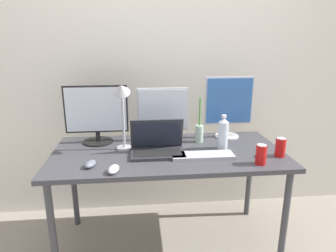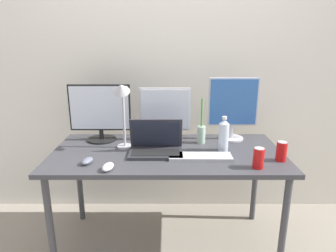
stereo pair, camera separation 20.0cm
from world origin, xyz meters
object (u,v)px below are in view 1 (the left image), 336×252
Objects in this scene: laptop_silver at (157,146)px; water_bottle at (223,134)px; keyboard_main at (203,155)px; soda_can_by_laptop at (261,155)px; mouse_by_keyboard at (114,169)px; work_desk at (168,160)px; monitor_center at (163,114)px; monitor_right at (229,105)px; monitor_left at (96,114)px; soda_can_near_keyboard at (280,147)px; bamboo_vase at (199,132)px; desk_lamp at (122,103)px; mouse_by_laptop at (90,164)px.

laptop_silver is 0.47m from water_bottle.
keyboard_main is 0.37m from soda_can_by_laptop.
work_desk is at bearing 53.53° from mouse_by_keyboard.
monitor_right is at bearing 2.48° from monitor_center.
monitor_left is at bearing 165.78° from water_bottle.
soda_can_by_laptop is at bearing 13.97° from mouse_by_keyboard.
monitor_center is (-0.01, 0.24, 0.27)m from work_desk.
work_desk is 4.44× the size of laptop_silver.
soda_can_by_laptop is at bearing -148.08° from soda_can_near_keyboard.
laptop_silver is at bearing -148.06° from bamboo_vase.
soda_can_near_keyboard is at bearing -9.46° from laptop_silver.
monitor_center is 0.67m from mouse_by_keyboard.
monitor_right is 1.33× the size of laptop_silver.
desk_lamp is at bearing -143.56° from monitor_center.
keyboard_main is 0.51m from soda_can_near_keyboard.
monitor_right is 0.31m from water_bottle.
monitor_right reaches higher than bamboo_vase.
monitor_right is at bearing 67.00° from water_bottle.
desk_lamp reaches higher than mouse_by_keyboard.
keyboard_main is (0.22, -0.13, 0.07)m from work_desk.
work_desk is 3.95× the size of monitor_center.
mouse_by_laptop is 0.81× the size of soda_can_near_keyboard.
monitor_left reaches higher than soda_can_by_laptop.
soda_can_near_keyboard is 1.00× the size of soda_can_by_laptop.
soda_can_by_laptop is 0.38× the size of bamboo_vase.
mouse_by_keyboard is at bearing -145.83° from monitor_right.
mouse_by_laptop is 0.84m from bamboo_vase.
work_desk is 0.26m from keyboard_main.
monitor_left is at bearing 134.64° from desk_lamp.
mouse_by_keyboard is (-0.84, -0.57, -0.24)m from monitor_right.
laptop_silver is 3.49× the size of mouse_by_laptop.
monitor_center is 1.63× the size of water_bottle.
monitor_left is 0.77m from bamboo_vase.
laptop_silver is 0.67m from soda_can_by_laptop.
water_bottle is at bearing -30.20° from monitor_center.
soda_can_near_keyboard is at bearing -35.56° from bamboo_vase.
water_bottle is at bearing 5.33° from laptop_silver.
mouse_by_laptop is at bearing -152.65° from bamboo_vase.
soda_can_near_keyboard is (1.21, 0.05, 0.04)m from mouse_by_laptop.
bamboo_vase reaches higher than mouse_by_laptop.
soda_can_near_keyboard is at bearing 20.36° from mouse_by_laptop.
mouse_by_laptop is 0.30× the size of bamboo_vase.
desk_lamp reaches higher than bamboo_vase.
work_desk is 15.49× the size of mouse_by_laptop.
monitor_center reaches higher than soda_can_near_keyboard.
soda_can_by_laptop is at bearing 14.69° from mouse_by_laptop.
monitor_right is 1.17× the size of keyboard_main.
monitor_center is 0.81× the size of desk_lamp.
soda_can_by_laptop is at bearing -42.83° from monitor_center.
mouse_by_keyboard is at bearing -178.03° from soda_can_by_laptop.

